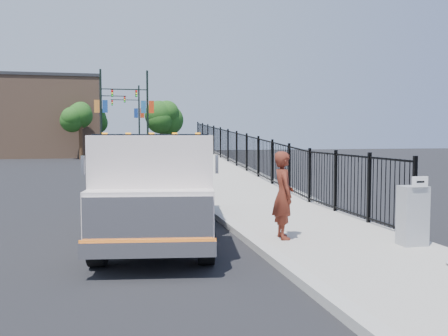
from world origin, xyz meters
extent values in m
plane|color=black|center=(0.00, 0.00, 0.00)|extent=(120.00, 120.00, 0.00)
cube|color=#9E998E|center=(1.93, -2.00, 0.06)|extent=(3.55, 12.00, 0.12)
cube|color=#ADAAA3|center=(0.00, -2.00, 0.08)|extent=(0.30, 12.00, 0.16)
cube|color=#9E998E|center=(2.12, 16.00, 0.00)|extent=(3.95, 24.06, 3.19)
cube|color=black|center=(3.55, 12.00, 0.90)|extent=(0.10, 28.00, 1.80)
cube|color=black|center=(-1.89, 0.27, 0.52)|extent=(1.94, 6.56, 0.21)
cube|color=white|center=(-2.22, -1.90, 1.48)|extent=(2.54, 2.42, 1.91)
cube|color=white|center=(-2.40, -3.08, 1.00)|extent=(2.32, 1.00, 0.95)
cube|color=silver|center=(-2.46, -3.43, 1.00)|extent=(2.18, 0.41, 0.81)
cube|color=silver|center=(-2.47, -3.51, 0.52)|extent=(2.29, 0.52, 0.27)
cube|color=orange|center=(-2.47, -3.51, 0.67)|extent=(2.27, 0.40, 0.06)
cube|color=black|center=(-2.26, -2.14, 2.05)|extent=(2.26, 1.55, 0.81)
cube|color=white|center=(-1.70, 1.49, 1.48)|extent=(2.88, 4.31, 1.62)
cube|color=silver|center=(-3.55, -2.66, 1.91)|extent=(0.07, 0.07, 0.33)
cube|color=silver|center=(-1.19, -3.03, 1.91)|extent=(0.07, 0.07, 0.33)
cube|color=orange|center=(-3.16, -2.34, 2.45)|extent=(0.11, 0.09, 0.06)
cube|color=orange|center=(-2.73, -2.40, 2.45)|extent=(0.11, 0.09, 0.06)
cube|color=orange|center=(-2.31, -2.47, 2.45)|extent=(0.11, 0.09, 0.06)
cube|color=orange|center=(-1.88, -2.53, 2.45)|extent=(0.11, 0.09, 0.06)
cube|color=orange|center=(-1.46, -2.60, 2.45)|extent=(0.11, 0.09, 0.06)
cylinder|color=black|center=(-3.31, -2.41, 0.48)|extent=(0.45, 0.99, 0.95)
cylinder|color=black|center=(-1.33, -2.72, 0.48)|extent=(0.45, 0.99, 0.95)
cylinder|color=black|center=(-2.60, 2.21, 0.48)|extent=(0.45, 0.99, 0.95)
cylinder|color=black|center=(-0.62, 1.90, 0.48)|extent=(0.45, 0.99, 0.95)
cylinder|color=black|center=(-2.44, 3.25, 0.48)|extent=(0.45, 0.99, 0.95)
cylinder|color=black|center=(-0.46, 2.94, 0.48)|extent=(0.45, 0.99, 0.95)
imported|color=#5D2216|center=(0.68, -1.38, 1.09)|extent=(0.51, 0.74, 1.95)
cube|color=gray|center=(3.10, -2.62, 0.75)|extent=(0.55, 0.40, 1.25)
cube|color=white|center=(3.10, -2.84, 1.48)|extent=(0.35, 0.04, 0.22)
cylinder|color=black|center=(-3.75, 32.92, 4.00)|extent=(0.18, 0.18, 8.00)
cube|color=black|center=(-2.15, 32.92, 6.30)|extent=(3.20, 0.08, 0.08)
cube|color=black|center=(-0.71, 32.92, 5.95)|extent=(0.18, 0.22, 0.60)
cube|color=navy|center=(-3.40, 32.92, 4.80)|extent=(0.45, 0.04, 1.10)
cube|color=orange|center=(-4.10, 32.92, 4.80)|extent=(0.45, 0.04, 1.10)
cylinder|color=black|center=(0.26, 33.04, 4.00)|extent=(0.18, 0.18, 8.00)
cube|color=black|center=(-1.34, 33.04, 6.30)|extent=(3.20, 0.08, 0.08)
cube|color=black|center=(-2.78, 33.04, 5.95)|extent=(0.18, 0.22, 0.60)
cube|color=red|center=(0.61, 33.04, 4.80)|extent=(0.45, 0.04, 1.10)
cube|color=#286699|center=(-0.09, 33.04, 4.80)|extent=(0.45, 0.04, 1.10)
cylinder|color=black|center=(-4.51, 41.17, 4.00)|extent=(0.18, 0.18, 8.00)
cube|color=black|center=(-2.91, 41.17, 6.30)|extent=(3.20, 0.08, 0.08)
cube|color=black|center=(-1.47, 41.17, 5.95)|extent=(0.18, 0.22, 0.60)
cube|color=navy|center=(-4.16, 41.17, 4.80)|extent=(0.45, 0.04, 1.10)
cube|color=#CB4C28|center=(-4.86, 41.17, 4.80)|extent=(0.45, 0.04, 1.10)
cylinder|color=black|center=(0.33, 47.05, 4.00)|extent=(0.18, 0.18, 8.00)
cube|color=black|center=(-1.27, 47.05, 6.30)|extent=(3.20, 0.08, 0.08)
cube|color=black|center=(-2.71, 47.05, 5.95)|extent=(0.18, 0.22, 0.60)
cube|color=red|center=(0.68, 47.05, 4.80)|extent=(0.45, 0.04, 1.10)
cube|color=#1C4098|center=(-0.02, 47.05, 4.80)|extent=(0.45, 0.04, 1.10)
cylinder|color=#382314|center=(-5.69, 36.87, 1.60)|extent=(0.36, 0.36, 3.20)
sphere|color=#194714|center=(-5.69, 36.87, 4.00)|extent=(2.47, 2.47, 2.47)
cylinder|color=#382314|center=(2.12, 39.50, 1.60)|extent=(0.36, 0.36, 3.20)
sphere|color=#194714|center=(2.12, 39.50, 4.00)|extent=(2.85, 2.85, 2.85)
cylinder|color=#382314|center=(-4.81, 47.05, 1.60)|extent=(0.36, 0.36, 3.20)
sphere|color=#194714|center=(-4.81, 47.05, 4.00)|extent=(2.88, 2.88, 2.88)
cube|color=#8C664C|center=(-9.00, 44.00, 4.00)|extent=(10.00, 10.00, 8.00)
camera|label=1|loc=(-3.08, -11.83, 2.47)|focal=40.00mm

